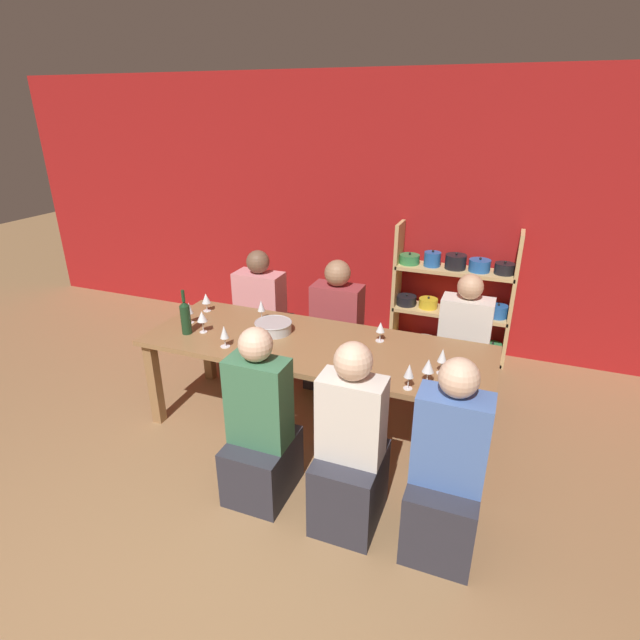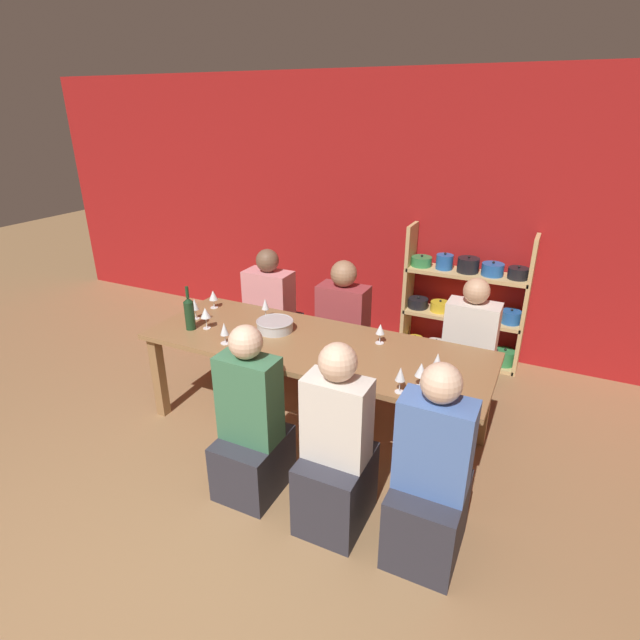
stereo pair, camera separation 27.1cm
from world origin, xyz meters
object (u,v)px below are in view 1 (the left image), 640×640
Objects in this scene: shelf_unit at (452,305)px; wine_glass_white_a at (442,356)px; wine_bottle_green at (185,317)px; wine_glass_empty_a at (380,328)px; person_near_a at (350,459)px; person_near_c at (446,482)px; person_far_a at (461,357)px; person_far_c at (261,324)px; dining_table at (315,353)px; wine_glass_white_d at (409,372)px; wine_glass_white_e at (189,309)px; wine_glass_white_b at (428,366)px; wine_glass_red_b at (224,333)px; wine_glass_empty_b at (206,299)px; person_far_b at (337,339)px; mixing_bowl at (273,326)px; wine_glass_white_c at (261,307)px; person_near_b at (261,435)px; wine_glass_red_a at (202,317)px.

shelf_unit is 1.85m from wine_glass_white_a.
wine_bottle_green is 2.30× the size of wine_glass_empty_a.
person_near_c is (0.55, 0.01, -0.00)m from person_near_a.
person_far_a is 1.00× the size of person_far_c.
person_near_a is (0.55, -0.81, -0.21)m from dining_table.
wine_glass_white_e is at bearing 168.81° from wine_glass_white_d.
wine_glass_white_b is 1.02× the size of wine_glass_red_b.
wine_glass_white_d reaches higher than wine_glass_white_b.
person_far_b is (1.00, 0.53, -0.44)m from wine_glass_empty_b.
wine_glass_empty_a is (1.43, 0.41, -0.03)m from wine_bottle_green.
wine_glass_white_a is 1.45m from person_far_b.
wine_glass_red_b is (-1.03, -0.50, 0.00)m from wine_glass_empty_a.
person_far_c reaches higher than wine_glass_empty_a.
wine_glass_white_e reaches higher than mixing_bowl.
wine_glass_white_c is 0.14× the size of person_near_b.
wine_glass_white_c is (0.42, 0.45, -0.02)m from wine_bottle_green.
wine_glass_white_e is (-1.96, 0.25, 0.00)m from wine_glass_white_b.
wine_glass_white_e is at bearing 38.99° from person_far_b.
person_far_a reaches higher than wine_glass_white_e.
wine_glass_white_d is at bearing -21.41° from mixing_bowl.
wine_glass_white_a is at bearing 139.44° from person_far_b.
person_far_a reaches higher than wine_glass_white_d.
person_near_a reaches higher than wine_bottle_green.
wine_glass_white_e is 1.35m from person_near_b.
person_far_a is at bearing 15.42° from wine_glass_empty_b.
wine_glass_empty_b is 1.99m from wine_glass_white_d.
person_far_c is (0.17, 0.87, -0.46)m from wine_glass_white_e.
wine_glass_red_b is (0.51, -0.54, -0.00)m from wine_glass_empty_b.
wine_glass_white_c is at bearing 20.21° from person_far_a.
wine_glass_white_e reaches higher than wine_glass_white_c.
person_far_c is at bearing -153.55° from shelf_unit.
wine_glass_white_b is at bearing -15.12° from mixing_bowl.
wine_glass_white_b is at bearing 0.78° from wine_glass_red_b.
wine_glass_white_e is (-1.52, -0.23, 0.01)m from wine_glass_empty_a.
person_near_b is (0.32, -0.86, -0.35)m from mixing_bowl.
dining_table is at bearing -12.85° from wine_glass_empty_b.
person_far_c is (-0.32, 1.14, -0.45)m from wine_glass_red_b.
wine_glass_empty_b is at bearing 15.42° from person_far_a.
wine_glass_red_a is at bearing 171.40° from wine_glass_white_d.
mixing_bowl is 0.85m from person_far_b.
wine_glass_red_b is 1.25m from person_far_b.
person_far_b is (-0.05, 1.57, -0.02)m from person_near_b.
wine_glass_empty_b is 2.22m from person_far_a.
person_far_a is at bearing 20.21° from wine_glass_white_c.
shelf_unit is 1.15× the size of person_far_a.
wine_glass_empty_a is 0.13× the size of person_far_b.
person_far_c is at bearing 147.93° from wine_glass_white_b.
person_near_a is 1.00× the size of person_near_c.
wine_glass_empty_a is 0.90m from person_far_b.
wine_glass_empty_a is at bearing -1.31° from wine_glass_empty_b.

